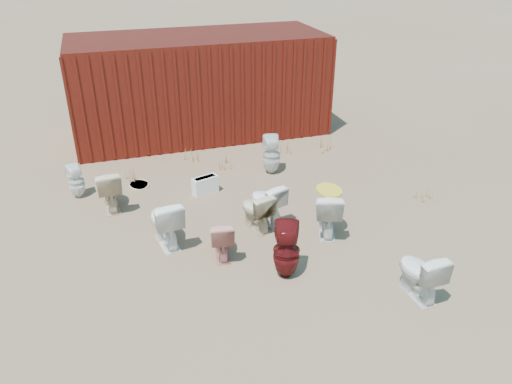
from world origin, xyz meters
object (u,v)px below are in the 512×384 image
object	(u,v)px
shipping_container	(200,85)
toilet_front_pink	(221,237)
toilet_back_yellowlid	(327,212)
toilet_back_e	(271,155)
toilet_back_beige_right	(256,210)
toilet_back_beige_left	(109,189)
loose_tank	(205,185)
toilet_front_maroon	(286,251)
toilet_back_a	(76,181)
toilet_front_c	(267,202)
toilet_front_a	(165,222)
toilet_front_e	(420,273)

from	to	relation	value
shipping_container	toilet_front_pink	world-z (taller)	shipping_container
toilet_back_yellowlid	toilet_back_e	size ratio (longest dim) A/B	0.98
toilet_back_beige_right	toilet_back_yellowlid	world-z (taller)	toilet_back_yellowlid
toilet_back_yellowlid	toilet_back_beige_right	bearing A→B (deg)	-3.45
toilet_back_beige_left	loose_tank	size ratio (longest dim) A/B	1.59
toilet_back_beige_right	toilet_back_yellowlid	bearing A→B (deg)	142.04
toilet_front_maroon	toilet_back_a	xyz separation A→B (m)	(-2.95, 3.53, -0.11)
toilet_back_beige_left	toilet_front_c	bearing A→B (deg)	150.72
toilet_back_a	toilet_back_beige_left	world-z (taller)	toilet_back_beige_left
shipping_container	toilet_front_maroon	xyz separation A→B (m)	(-0.07, -6.28, -0.76)
toilet_front_a	toilet_back_beige_left	xyz separation A→B (m)	(-0.80, 1.50, -0.02)
toilet_front_pink	loose_tank	bearing A→B (deg)	-86.58
toilet_back_e	toilet_back_beige_left	bearing A→B (deg)	20.88
toilet_back_beige_left	toilet_front_e	bearing A→B (deg)	132.56
loose_tank	toilet_back_a	bearing A→B (deg)	147.59
toilet_back_yellowlid	toilet_front_a	bearing A→B (deg)	10.14
loose_tank	toilet_front_maroon	bearing A→B (deg)	-96.92
loose_tank	toilet_back_e	bearing A→B (deg)	-0.01
toilet_back_a	toilet_back_e	size ratio (longest dim) A/B	0.80
toilet_front_a	toilet_back_e	bearing A→B (deg)	-150.12
toilet_front_pink	toilet_front_c	bearing A→B (deg)	-132.38
toilet_front_maroon	toilet_front_e	size ratio (longest dim) A/B	1.15
toilet_back_beige_left	loose_tank	world-z (taller)	toilet_back_beige_left
toilet_front_c	loose_tank	size ratio (longest dim) A/B	1.48
loose_tank	toilet_back_yellowlid	bearing A→B (deg)	-68.73
toilet_front_c	toilet_back_beige_right	xyz separation A→B (m)	(-0.26, -0.21, -0.01)
toilet_back_e	toilet_back_a	bearing A→B (deg)	10.10
toilet_back_e	toilet_front_a	bearing A→B (deg)	50.55
loose_tank	toilet_back_beige_right	bearing A→B (deg)	-88.10
toilet_front_pink	toilet_back_beige_left	distance (m)	2.63
toilet_front_maroon	loose_tank	bearing A→B (deg)	-59.06
toilet_front_e	toilet_back_beige_right	bearing A→B (deg)	-59.36
toilet_front_pink	toilet_back_beige_left	world-z (taller)	toilet_back_beige_left
toilet_front_a	toilet_front_c	world-z (taller)	toilet_front_a
toilet_front_maroon	toilet_back_yellowlid	distance (m)	1.41
toilet_front_pink	toilet_front_e	bearing A→B (deg)	152.09
shipping_container	toilet_back_a	size ratio (longest dim) A/B	9.16
toilet_front_e	toilet_back_a	bearing A→B (deg)	-48.34
shipping_container	loose_tank	xyz separation A→B (m)	(-0.65, -3.36, -1.02)
toilet_front_a	toilet_front_pink	xyz separation A→B (m)	(0.78, -0.60, -0.08)
toilet_front_maroon	toilet_back_beige_right	size ratio (longest dim) A/B	1.23
toilet_front_a	toilet_back_beige_right	world-z (taller)	toilet_front_a
shipping_container	toilet_back_beige_left	distance (m)	4.25
toilet_back_a	toilet_back_yellowlid	bearing A→B (deg)	127.90
shipping_container	toilet_back_yellowlid	distance (m)	5.53
toilet_back_a	toilet_front_maroon	bearing A→B (deg)	110.85
toilet_front_a	loose_tank	world-z (taller)	toilet_front_a
toilet_front_c	toilet_back_e	distance (m)	1.96
toilet_front_maroon	toilet_back_yellowlid	bearing A→B (deg)	-120.01
shipping_container	toilet_back_beige_right	distance (m)	4.96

